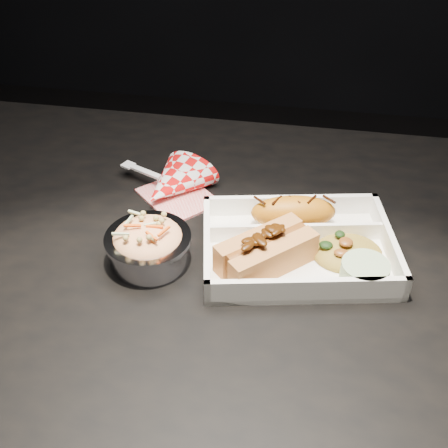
{
  "coord_description": "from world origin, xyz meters",
  "views": [
    {
      "loc": [
        0.06,
        -0.55,
        1.25
      ],
      "look_at": [
        -0.03,
        0.01,
        0.81
      ],
      "focal_mm": 45.0,
      "sensor_mm": 36.0,
      "label": 1
    }
  ],
  "objects": [
    {
      "name": "dining_table",
      "position": [
        0.0,
        0.0,
        0.66
      ],
      "size": [
        1.2,
        0.8,
        0.75
      ],
      "color": "black",
      "rests_on": "ground"
    },
    {
      "name": "food_tray",
      "position": [
        0.06,
        0.03,
        0.76
      ],
      "size": [
        0.28,
        0.23,
        0.04
      ],
      "rotation": [
        0.0,
        0.0,
        0.2
      ],
      "color": "white",
      "rests_on": "dining_table"
    },
    {
      "name": "fried_pastry",
      "position": [
        0.05,
        0.09,
        0.78
      ],
      "size": [
        0.13,
        0.07,
        0.05
      ],
      "primitive_type": "ellipsoid",
      "rotation": [
        0.0,
        0.0,
        0.2
      ],
      "color": "#BE6D13",
      "rests_on": "food_tray"
    },
    {
      "name": "hotdog",
      "position": [
        0.02,
        -0.0,
        0.78
      ],
      "size": [
        0.13,
        0.13,
        0.06
      ],
      "rotation": [
        0.0,
        0.0,
        0.76
      ],
      "color": "#C27E42",
      "rests_on": "food_tray"
    },
    {
      "name": "fried_rice_mound",
      "position": [
        0.13,
        0.03,
        0.77
      ],
      "size": [
        0.11,
        0.09,
        0.03
      ],
      "primitive_type": "ellipsoid",
      "rotation": [
        0.0,
        0.0,
        0.2
      ],
      "color": "#AC8B32",
      "rests_on": "food_tray"
    },
    {
      "name": "cupcake_liner",
      "position": [
        0.15,
        -0.01,
        0.77
      ],
      "size": [
        0.06,
        0.06,
        0.03
      ],
      "primitive_type": "cylinder",
      "color": "#A2BC8E",
      "rests_on": "food_tray"
    },
    {
      "name": "foil_coleslaw_cup",
      "position": [
        -0.13,
        -0.02,
        0.78
      ],
      "size": [
        0.11,
        0.11,
        0.07
      ],
      "color": "silver",
      "rests_on": "dining_table"
    },
    {
      "name": "napkin_fork",
      "position": [
        -0.14,
        0.14,
        0.77
      ],
      "size": [
        0.18,
        0.15,
        0.1
      ],
      "rotation": [
        0.0,
        0.0,
        -0.42
      ],
      "color": "red",
      "rests_on": "dining_table"
    }
  ]
}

